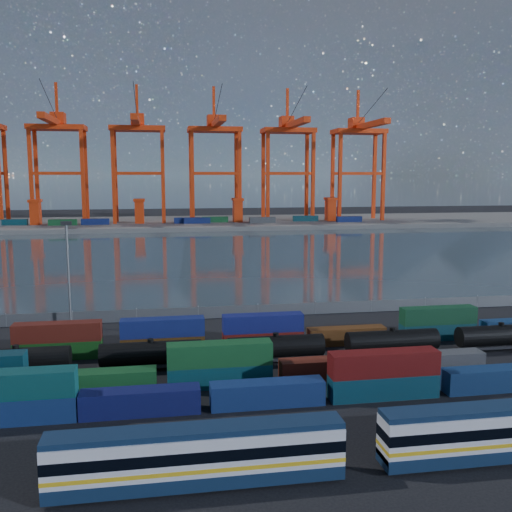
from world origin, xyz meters
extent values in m
plane|color=black|center=(0.00, 0.00, 0.00)|extent=(700.00, 700.00, 0.00)
plane|color=#2F3D44|center=(0.00, 105.00, 0.01)|extent=(700.00, 700.00, 0.00)
cube|color=#514F4C|center=(0.00, 210.00, 1.00)|extent=(700.00, 70.00, 2.00)
cone|color=#1E2630|center=(-200.00, 1600.00, 260.00)|extent=(1100.00, 1100.00, 520.00)
cone|color=#1E2630|center=(200.00, 1600.00, 230.00)|extent=(1040.00, 1040.00, 460.00)
cone|color=#1E2630|center=(600.00, 1600.00, 190.00)|extent=(960.00, 960.00, 380.00)
cone|color=#1E2630|center=(950.00, 1600.00, 150.00)|extent=(840.00, 840.00, 300.00)
cube|color=silver|center=(-13.51, -23.38, 2.61)|extent=(22.47, 2.70, 3.41)
cube|color=#10223D|center=(-13.51, -23.38, 0.81)|extent=(22.47, 2.75, 1.08)
cube|color=#10223D|center=(-13.51, -23.38, 4.54)|extent=(22.47, 2.43, 0.45)
cube|color=gold|center=(-13.51, -23.38, 1.89)|extent=(22.49, 2.78, 0.32)
cube|color=black|center=(-13.51, -23.38, 2.97)|extent=(22.49, 2.78, 0.90)
cube|color=black|center=(-21.37, -23.38, 0.31)|extent=(2.70, 1.80, 0.63)
cube|color=black|center=(-5.64, -23.38, 0.31)|extent=(2.70, 1.80, 0.63)
cube|color=silver|center=(12.49, -23.38, 2.61)|extent=(22.47, 2.70, 3.41)
cube|color=#10223D|center=(12.49, -23.38, 0.81)|extent=(22.47, 2.75, 1.08)
cube|color=#10223D|center=(12.49, -23.38, 4.54)|extent=(22.47, 2.43, 0.45)
cube|color=gold|center=(12.49, -23.38, 1.89)|extent=(22.49, 2.78, 0.32)
cube|color=black|center=(12.49, -23.38, 2.97)|extent=(22.49, 2.78, 0.90)
cube|color=black|center=(4.63, -23.38, 0.31)|extent=(2.70, 1.80, 0.63)
cube|color=navy|center=(-30.10, -9.04, 1.27)|extent=(11.76, 2.39, 2.55)
cube|color=#0D4647|center=(-30.10, -9.04, 3.82)|extent=(11.76, 2.39, 2.55)
cube|color=#0F134E|center=(-18.20, -9.04, 1.27)|extent=(11.76, 2.39, 2.55)
cube|color=navy|center=(-5.42, -9.04, 1.27)|extent=(11.76, 2.39, 2.55)
cube|color=#0E374A|center=(7.15, -9.04, 1.27)|extent=(11.76, 2.39, 2.55)
cube|color=#5E0E0E|center=(7.15, -9.04, 3.82)|extent=(11.76, 2.39, 2.55)
cube|color=navy|center=(20.09, -9.04, 1.27)|extent=(11.76, 2.39, 2.55)
cube|color=#155022|center=(-22.51, -2.88, 1.27)|extent=(11.68, 2.38, 2.53)
cube|color=#0D3C47|center=(-9.67, -2.88, 1.27)|extent=(11.68, 2.38, 2.53)
cube|color=#165225|center=(-9.67, -2.88, 3.80)|extent=(11.68, 2.38, 2.53)
cube|color=#5E1F12|center=(3.11, -2.88, 1.27)|extent=(11.68, 2.38, 2.53)
cube|color=#434549|center=(16.25, -2.88, 1.27)|extent=(11.68, 2.38, 2.53)
cube|color=#134815|center=(-29.24, 10.36, 1.19)|extent=(11.01, 2.24, 2.39)
cube|color=#561911|center=(-29.24, 10.36, 3.58)|extent=(11.01, 2.24, 2.39)
cube|color=#4C2E0F|center=(-15.89, 10.36, 1.19)|extent=(11.01, 2.24, 2.39)
cube|color=navy|center=(-15.89, 10.36, 3.58)|extent=(11.01, 2.24, 2.39)
cube|color=maroon|center=(-2.36, 10.36, 1.19)|extent=(11.01, 2.24, 2.39)
cube|color=navy|center=(-2.36, 10.36, 3.58)|extent=(11.01, 2.24, 2.39)
cube|color=#572F11|center=(9.59, 10.36, 1.19)|extent=(11.01, 2.24, 2.39)
cube|color=#0D3A46|center=(23.30, 10.36, 1.19)|extent=(11.01, 2.24, 2.39)
cube|color=#114225|center=(23.30, 10.36, 3.58)|extent=(11.01, 2.24, 2.39)
cylinder|color=black|center=(-32.87, 3.98, 2.15)|extent=(12.18, 2.72, 2.72)
cylinder|color=black|center=(-32.87, 3.98, 3.65)|extent=(0.75, 0.75, 0.47)
cube|color=black|center=(-32.87, 3.98, 0.66)|extent=(12.65, 1.87, 0.37)
cube|color=black|center=(-28.65, 3.98, 0.28)|extent=(2.34, 1.69, 0.56)
cylinder|color=black|center=(-17.37, 3.98, 2.15)|extent=(12.18, 2.72, 2.72)
cylinder|color=black|center=(-17.37, 3.98, 3.65)|extent=(0.75, 0.75, 0.47)
cube|color=black|center=(-17.37, 3.98, 0.66)|extent=(12.65, 1.87, 0.37)
cube|color=black|center=(-21.58, 3.98, 0.28)|extent=(2.34, 1.69, 0.56)
cube|color=black|center=(-13.15, 3.98, 0.28)|extent=(2.34, 1.69, 0.56)
cylinder|color=black|center=(-1.87, 3.98, 2.15)|extent=(12.18, 2.72, 2.72)
cylinder|color=black|center=(-1.87, 3.98, 3.65)|extent=(0.75, 0.75, 0.47)
cube|color=black|center=(-1.87, 3.98, 0.66)|extent=(12.65, 1.87, 0.37)
cube|color=black|center=(-6.08, 3.98, 0.28)|extent=(2.34, 1.69, 0.56)
cube|color=black|center=(2.35, 3.98, 0.28)|extent=(2.34, 1.69, 0.56)
cylinder|color=black|center=(13.63, 3.98, 2.15)|extent=(12.18, 2.72, 2.72)
cylinder|color=black|center=(13.63, 3.98, 3.65)|extent=(0.75, 0.75, 0.47)
cube|color=black|center=(13.63, 3.98, 0.66)|extent=(12.65, 1.87, 0.37)
cube|color=black|center=(9.42, 3.98, 0.28)|extent=(2.34, 1.69, 0.56)
cube|color=black|center=(17.85, 3.98, 0.28)|extent=(2.34, 1.69, 0.56)
cylinder|color=black|center=(29.13, 3.98, 2.15)|extent=(12.18, 2.72, 2.72)
cylinder|color=black|center=(29.13, 3.98, 3.65)|extent=(0.75, 0.75, 0.47)
cube|color=black|center=(29.13, 3.98, 0.66)|extent=(12.65, 1.87, 0.37)
cube|color=black|center=(24.92, 3.98, 0.28)|extent=(2.34, 1.69, 0.56)
cube|color=#595B5E|center=(0.00, 28.00, 1.00)|extent=(160.00, 0.06, 2.00)
cylinder|color=slate|center=(-40.00, 28.00, 1.10)|extent=(0.12, 0.12, 2.20)
cylinder|color=slate|center=(-30.00, 28.00, 1.10)|extent=(0.12, 0.12, 2.20)
cylinder|color=slate|center=(-20.00, 28.00, 1.10)|extent=(0.12, 0.12, 2.20)
cylinder|color=slate|center=(-10.00, 28.00, 1.10)|extent=(0.12, 0.12, 2.20)
cylinder|color=slate|center=(0.00, 28.00, 1.10)|extent=(0.12, 0.12, 2.20)
cylinder|color=slate|center=(10.00, 28.00, 1.10)|extent=(0.12, 0.12, 2.20)
cylinder|color=slate|center=(20.00, 28.00, 1.10)|extent=(0.12, 0.12, 2.20)
cylinder|color=slate|center=(30.00, 28.00, 1.10)|extent=(0.12, 0.12, 2.20)
cylinder|color=slate|center=(40.00, 28.00, 1.10)|extent=(0.12, 0.12, 2.20)
cylinder|color=slate|center=(-30.00, 26.00, 8.00)|extent=(0.36, 0.36, 16.00)
cube|color=black|center=(-30.00, 26.00, 16.30)|extent=(1.60, 0.40, 0.60)
cube|color=red|center=(-84.11, 210.94, 22.28)|extent=(1.58, 1.58, 44.56)
cube|color=red|center=(-70.89, 199.06, 22.28)|extent=(1.58, 1.58, 44.56)
cube|color=red|center=(-70.89, 210.94, 22.28)|extent=(1.58, 1.58, 44.56)
cube|color=red|center=(-49.11, 199.06, 22.28)|extent=(1.58, 1.58, 44.56)
cube|color=red|center=(-49.11, 210.94, 22.28)|extent=(1.58, 1.58, 44.56)
cube|color=red|center=(-60.00, 199.06, 24.51)|extent=(21.79, 1.39, 1.39)
cube|color=red|center=(-60.00, 210.94, 24.51)|extent=(21.79, 1.39, 1.39)
cube|color=red|center=(-60.00, 205.00, 44.56)|extent=(24.76, 13.86, 2.18)
cube|color=red|center=(-60.00, 193.12, 46.54)|extent=(2.97, 47.53, 2.48)
cube|color=red|center=(-60.00, 208.96, 49.02)|extent=(5.94, 7.92, 4.95)
cube|color=red|center=(-60.00, 206.98, 56.44)|extent=(1.19, 1.19, 15.84)
cylinder|color=black|center=(-60.00, 190.74, 53.47)|extent=(0.24, 40.76, 13.45)
cube|color=red|center=(-35.89, 199.06, 22.28)|extent=(1.58, 1.58, 44.56)
cube|color=red|center=(-35.89, 210.94, 22.28)|extent=(1.58, 1.58, 44.56)
cube|color=red|center=(-14.11, 199.06, 22.28)|extent=(1.58, 1.58, 44.56)
cube|color=red|center=(-14.11, 210.94, 22.28)|extent=(1.58, 1.58, 44.56)
cube|color=red|center=(-25.00, 199.06, 24.51)|extent=(21.79, 1.39, 1.39)
cube|color=red|center=(-25.00, 210.94, 24.51)|extent=(21.79, 1.39, 1.39)
cube|color=red|center=(-25.00, 205.00, 44.56)|extent=(24.76, 13.86, 2.18)
cube|color=red|center=(-25.00, 193.12, 46.54)|extent=(2.97, 47.53, 2.48)
cube|color=red|center=(-25.00, 208.96, 49.02)|extent=(5.94, 7.92, 4.95)
cube|color=red|center=(-25.00, 206.98, 56.44)|extent=(1.19, 1.19, 15.84)
cylinder|color=black|center=(-25.00, 190.74, 53.47)|extent=(0.24, 40.76, 13.45)
cube|color=red|center=(-0.89, 199.06, 22.28)|extent=(1.58, 1.58, 44.56)
cube|color=red|center=(-0.89, 210.94, 22.28)|extent=(1.58, 1.58, 44.56)
cube|color=red|center=(20.89, 199.06, 22.28)|extent=(1.58, 1.58, 44.56)
cube|color=red|center=(20.89, 210.94, 22.28)|extent=(1.58, 1.58, 44.56)
cube|color=red|center=(10.00, 199.06, 24.51)|extent=(21.79, 1.39, 1.39)
cube|color=red|center=(10.00, 210.94, 24.51)|extent=(21.79, 1.39, 1.39)
cube|color=red|center=(10.00, 205.00, 44.56)|extent=(24.76, 13.86, 2.18)
cube|color=red|center=(10.00, 193.12, 46.54)|extent=(2.97, 47.53, 2.48)
cube|color=red|center=(10.00, 208.96, 49.02)|extent=(5.94, 7.92, 4.95)
cube|color=red|center=(10.00, 206.98, 56.44)|extent=(1.19, 1.19, 15.84)
cylinder|color=black|center=(10.00, 190.74, 53.47)|extent=(0.24, 40.76, 13.45)
cube|color=red|center=(34.11, 199.06, 22.28)|extent=(1.58, 1.58, 44.56)
cube|color=red|center=(34.11, 210.94, 22.28)|extent=(1.58, 1.58, 44.56)
cube|color=red|center=(55.89, 199.06, 22.28)|extent=(1.58, 1.58, 44.56)
cube|color=red|center=(55.89, 210.94, 22.28)|extent=(1.58, 1.58, 44.56)
cube|color=red|center=(45.00, 199.06, 24.51)|extent=(21.79, 1.39, 1.39)
cube|color=red|center=(45.00, 210.94, 24.51)|extent=(21.79, 1.39, 1.39)
cube|color=red|center=(45.00, 205.00, 44.56)|extent=(24.76, 13.86, 2.18)
cube|color=red|center=(45.00, 193.12, 46.54)|extent=(2.97, 47.53, 2.48)
cube|color=red|center=(45.00, 208.96, 49.02)|extent=(5.94, 7.92, 4.95)
cube|color=red|center=(45.00, 206.98, 56.44)|extent=(1.19, 1.19, 15.84)
cylinder|color=black|center=(45.00, 190.74, 53.47)|extent=(0.24, 40.76, 13.45)
cube|color=red|center=(69.11, 199.06, 22.28)|extent=(1.58, 1.58, 44.56)
cube|color=red|center=(69.11, 210.94, 22.28)|extent=(1.58, 1.58, 44.56)
cube|color=red|center=(90.89, 199.06, 22.28)|extent=(1.58, 1.58, 44.56)
cube|color=red|center=(90.89, 210.94, 22.28)|extent=(1.58, 1.58, 44.56)
cube|color=red|center=(80.00, 199.06, 24.51)|extent=(21.79, 1.39, 1.39)
cube|color=red|center=(80.00, 210.94, 24.51)|extent=(21.79, 1.39, 1.39)
cube|color=red|center=(80.00, 205.00, 44.56)|extent=(24.76, 13.86, 2.18)
cube|color=red|center=(80.00, 193.12, 46.54)|extent=(2.97, 47.53, 2.48)
cube|color=red|center=(80.00, 208.96, 49.02)|extent=(5.94, 7.92, 4.95)
cube|color=red|center=(80.00, 206.98, 56.44)|extent=(1.19, 1.19, 15.84)
cylinder|color=black|center=(80.00, 190.74, 53.47)|extent=(0.24, 40.76, 13.45)
cube|color=navy|center=(0.66, 194.68, 3.30)|extent=(12.00, 2.44, 2.60)
cube|color=navy|center=(71.34, 190.93, 3.30)|extent=(12.00, 2.44, 2.60)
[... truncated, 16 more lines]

